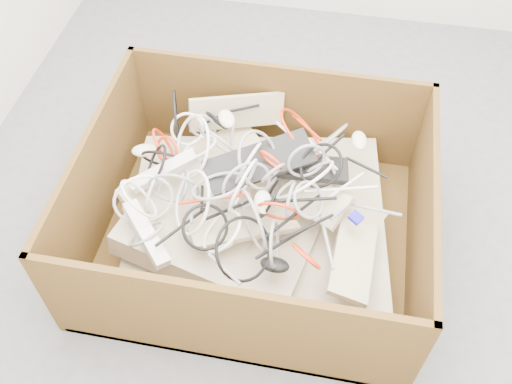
% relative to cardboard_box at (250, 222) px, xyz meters
% --- Properties ---
extents(ground, '(3.00, 3.00, 0.00)m').
position_rel_cardboard_box_xyz_m(ground, '(0.15, 0.21, -0.13)').
color(ground, '#515153').
rests_on(ground, ground).
extents(cardboard_box, '(1.30, 1.08, 0.53)m').
position_rel_cardboard_box_xyz_m(cardboard_box, '(0.00, 0.00, 0.00)').
color(cardboard_box, '#3E2C0F').
rests_on(cardboard_box, ground).
extents(keyboard_pile, '(1.07, 0.91, 0.33)m').
position_rel_cardboard_box_xyz_m(keyboard_pile, '(0.04, 0.05, 0.16)').
color(keyboard_pile, '#C7BC8C').
rests_on(keyboard_pile, cardboard_box).
extents(mice_scatter, '(0.94, 0.71, 0.18)m').
position_rel_cardboard_box_xyz_m(mice_scatter, '(-0.01, 0.01, 0.23)').
color(mice_scatter, beige).
rests_on(mice_scatter, keyboard_pile).
extents(power_strip_left, '(0.26, 0.20, 0.11)m').
position_rel_cardboard_box_xyz_m(power_strip_left, '(-0.34, 0.02, 0.22)').
color(power_strip_left, silver).
rests_on(power_strip_left, keyboard_pile).
extents(power_strip_right, '(0.23, 0.24, 0.09)m').
position_rel_cardboard_box_xyz_m(power_strip_right, '(-0.33, -0.26, 0.20)').
color(power_strip_right, silver).
rests_on(power_strip_right, keyboard_pile).
extents(vga_plug, '(0.06, 0.06, 0.03)m').
position_rel_cardboard_box_xyz_m(vga_plug, '(0.40, -0.07, 0.22)').
color(vga_plug, '#100BAB').
rests_on(vga_plug, keyboard_pile).
extents(cable_tangle, '(1.08, 0.93, 0.43)m').
position_rel_cardboard_box_xyz_m(cable_tangle, '(-0.07, -0.02, 0.27)').
color(cable_tangle, gray).
rests_on(cable_tangle, keyboard_pile).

